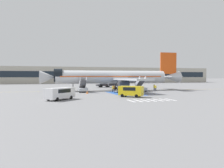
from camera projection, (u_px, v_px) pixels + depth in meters
ground_plane at (116, 91)px, 61.03m from camera, size 600.00×600.00×0.00m
apron_leadline_yellow at (112, 91)px, 60.95m from camera, size 74.29×5.52×0.01m
apron_stand_patch_blue at (124, 93)px, 50.85m from camera, size 6.06×13.59×0.01m
apron_walkway_bar_0 at (131, 101)px, 35.22m from camera, size 0.44×3.60×0.01m
apron_walkway_bar_1 at (138, 101)px, 35.56m from camera, size 0.44×3.60×0.01m
apron_walkway_bar_2 at (145, 100)px, 35.90m from camera, size 0.44×3.60×0.01m
apron_walkway_bar_3 at (151, 100)px, 36.24m from camera, size 0.44×3.60×0.01m
apron_walkway_bar_4 at (158, 100)px, 36.57m from camera, size 0.44×3.60×0.01m
apron_walkway_bar_5 at (164, 100)px, 36.91m from camera, size 0.44×3.60×0.01m
apron_walkway_bar_6 at (171, 100)px, 37.25m from camera, size 0.44×3.60×0.01m
airliner at (114, 77)px, 60.96m from camera, size 39.92×31.56×10.97m
boarding_stairs_forward at (83, 88)px, 54.90m from camera, size 2.54×5.35×3.92m
boarding_stairs_aft at (140, 88)px, 58.13m from camera, size 2.54×5.35×4.06m
fuel_tanker at (110, 82)px, 79.93m from camera, size 10.20×2.66×3.55m
service_van_0 at (131, 90)px, 41.84m from camera, size 4.77×4.47×2.11m
service_van_1 at (60, 93)px, 36.77m from camera, size 5.42×5.39×2.04m
baggage_cart at (120, 91)px, 53.88m from camera, size 2.83×1.96×0.87m
ground_crew_0 at (114, 88)px, 56.99m from camera, size 0.48×0.44×1.69m
ground_crew_1 at (154, 87)px, 60.70m from camera, size 0.46×0.47×1.75m
ground_crew_2 at (156, 88)px, 59.40m from camera, size 0.47×0.31×1.61m
ground_crew_3 at (113, 88)px, 55.14m from camera, size 0.23×0.43×1.64m
traffic_cone_0 at (87, 92)px, 50.35m from camera, size 0.57×0.57×0.63m
traffic_cone_1 at (54, 92)px, 51.42m from camera, size 0.52×0.52×0.58m
traffic_cone_2 at (59, 93)px, 49.04m from camera, size 0.49×0.49×0.54m
terminal_building at (102, 75)px, 131.18m from camera, size 139.61×12.10×9.29m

